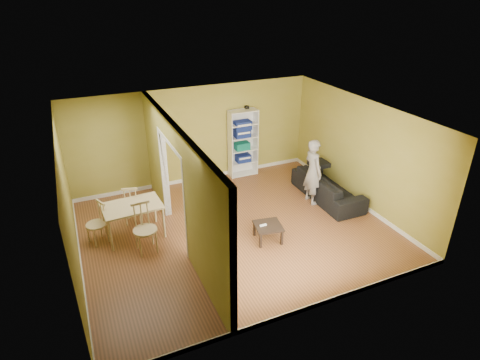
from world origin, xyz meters
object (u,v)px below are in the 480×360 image
(chair_left, at_px, (96,223))
(coffee_table, at_px, (268,227))
(dining_table, at_px, (132,208))
(bookshelf, at_px, (242,143))
(chair_near, at_px, (145,229))
(sofa, at_px, (328,183))
(person, at_px, (313,166))
(chair_far, at_px, (132,203))

(chair_left, bearing_deg, coffee_table, 44.91)
(dining_table, bearing_deg, chair_left, 175.18)
(bookshelf, height_order, chair_near, bookshelf)
(sofa, xyz_separation_m, person, (-0.47, 0.02, 0.55))
(chair_near, bearing_deg, chair_left, 137.63)
(sofa, bearing_deg, person, 88.25)
(person, relative_size, chair_near, 1.84)
(chair_left, distance_m, chair_far, 0.98)
(person, height_order, chair_near, person)
(sofa, relative_size, chair_near, 2.09)
(sofa, distance_m, chair_near, 4.67)
(bookshelf, height_order, chair_left, bookshelf)
(sofa, bearing_deg, chair_left, 87.56)
(bookshelf, relative_size, chair_far, 1.97)
(sofa, height_order, dining_table, sofa)
(person, relative_size, dining_table, 1.60)
(sofa, height_order, bookshelf, bookshelf)
(sofa, bearing_deg, dining_table, 87.78)
(sofa, distance_m, bookshelf, 2.65)
(chair_near, bearing_deg, dining_table, 97.24)
(person, distance_m, dining_table, 4.32)
(dining_table, bearing_deg, person, -3.27)
(sofa, distance_m, person, 0.72)
(bookshelf, xyz_separation_m, chair_left, (-4.15, -1.87, -0.48))
(bookshelf, bearing_deg, dining_table, -150.34)
(sofa, height_order, person, person)
(chair_left, bearing_deg, chair_far, 98.75)
(bookshelf, xyz_separation_m, dining_table, (-3.40, -1.94, -0.27))
(person, distance_m, chair_left, 5.09)
(chair_far, bearing_deg, sofa, -175.16)
(sofa, xyz_separation_m, dining_table, (-4.77, 0.27, 0.26))
(chair_near, bearing_deg, bookshelf, 35.24)
(person, distance_m, coffee_table, 2.15)
(person, bearing_deg, bookshelf, 23.09)
(chair_left, bearing_deg, chair_near, 28.12)
(sofa, relative_size, chair_far, 2.29)
(bookshelf, distance_m, coffee_table, 3.41)
(coffee_table, bearing_deg, person, 31.21)
(sofa, bearing_deg, bookshelf, 32.91)
(person, bearing_deg, chair_far, 79.65)
(person, bearing_deg, dining_table, 87.34)
(person, bearing_deg, chair_left, 87.11)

